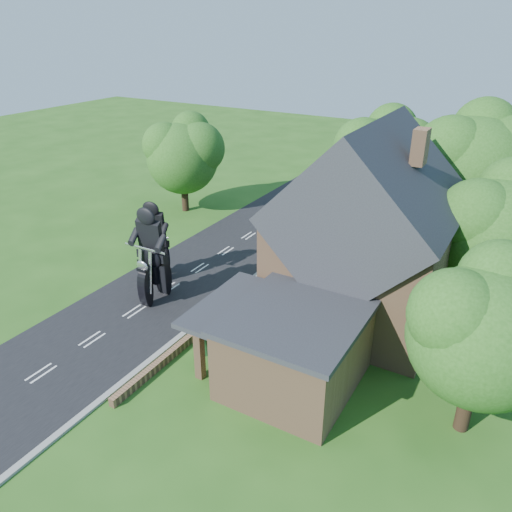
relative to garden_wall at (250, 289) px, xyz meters
The scene contains 19 objects.
ground 6.60m from the garden_wall, 130.70° to the right, with size 120.00×120.00×0.00m, color #245117.
road 6.60m from the garden_wall, 130.70° to the right, with size 7.00×80.00×0.02m, color black.
kerb 5.04m from the garden_wall, 97.41° to the right, with size 0.30×80.00×0.12m, color gray.
garden_wall is the anchor object (origin of this frame).
house 7.52m from the garden_wall, ahead, with size 9.54×8.64×10.24m.
annex 8.19m from the garden_wall, 46.16° to the right, with size 7.05×5.94×3.44m.
tree_annex_side 14.45m from the garden_wall, 20.89° to the right, with size 5.64×5.20×7.48m.
tree_house_right 13.80m from the garden_wall, 16.32° to the left, with size 6.51×6.00×8.40m.
tree_behind_house 16.06m from the garden_wall, 48.43° to the left, with size 7.81×7.20×10.08m.
tree_behind_left 13.88m from the garden_wall, 72.34° to the left, with size 6.94×6.40×9.16m.
tree_far_road 15.13m from the garden_wall, 140.77° to the left, with size 6.08×5.60×7.84m.
shrub_a 6.09m from the garden_wall, 80.54° to the right, with size 0.90×0.90×1.10m, color #133D1B.
shrub_b 3.66m from the garden_wall, 74.05° to the right, with size 0.90×0.90×1.10m, color #133D1B.
shrub_c 1.46m from the garden_wall, 45.00° to the right, with size 0.90×0.90×1.10m, color #133D1B.
shrub_d 4.14m from the garden_wall, 75.96° to the left, with size 0.90×0.90×1.10m, color #133D1B.
shrub_e 6.59m from the garden_wall, 81.25° to the left, with size 0.90×0.90×1.10m, color #133D1B.
shrub_f 9.06m from the garden_wall, 83.66° to the left, with size 0.90×0.90×1.10m, color #133D1B.
motorcycle_lead 5.37m from the garden_wall, 140.08° to the right, with size 0.45×1.79×1.66m, color black, non-canonical shape.
motorcycle_follow 5.86m from the garden_wall, 166.84° to the right, with size 0.40×1.60×1.49m, color black, non-canonical shape.
Camera 1 is at (17.25, -16.56, 14.33)m, focal length 35.00 mm.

